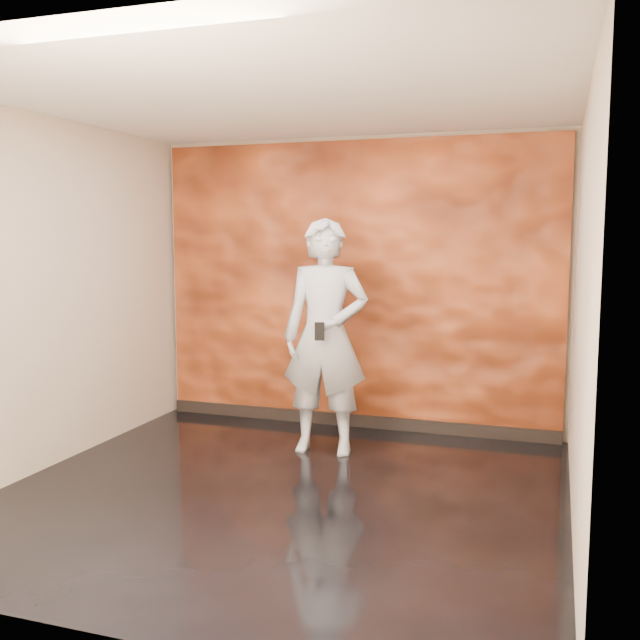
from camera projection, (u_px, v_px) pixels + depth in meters
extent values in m
cube|color=black|center=(281.00, 493.00, 5.19)|extent=(4.00, 4.00, 0.01)
cube|color=#BEA993|center=(356.00, 283.00, 6.90)|extent=(4.00, 0.02, 2.80)
cube|color=#BEA993|center=(112.00, 341.00, 3.14)|extent=(4.00, 0.02, 2.80)
cube|color=#BEA993|center=(46.00, 294.00, 5.65)|extent=(0.02, 4.00, 2.80)
cube|color=#BEA993|center=(581.00, 311.00, 4.39)|extent=(0.02, 4.00, 2.80)
cube|color=white|center=(278.00, 97.00, 4.86)|extent=(4.00, 4.00, 0.01)
cube|color=orange|center=(355.00, 286.00, 6.87)|extent=(3.90, 0.06, 2.75)
cube|color=black|center=(353.00, 420.00, 6.99)|extent=(3.90, 0.04, 0.12)
imported|color=#9DA2AC|center=(326.00, 337.00, 6.07)|extent=(0.78, 0.55, 2.01)
cube|color=black|center=(320.00, 331.00, 5.79)|extent=(0.08, 0.04, 0.15)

